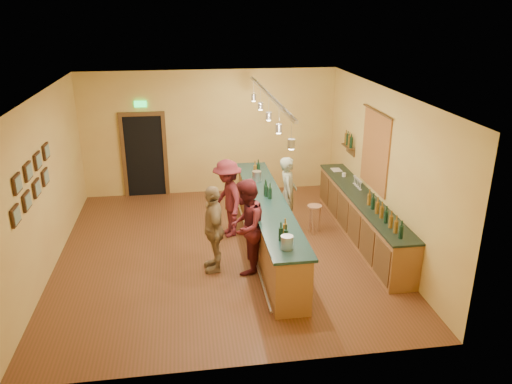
{
  "coord_description": "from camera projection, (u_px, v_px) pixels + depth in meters",
  "views": [
    {
      "loc": [
        -0.66,
        -9.08,
        4.71
      ],
      "look_at": [
        0.71,
        0.2,
        1.16
      ],
      "focal_mm": 35.0,
      "sensor_mm": 36.0,
      "label": 1
    }
  ],
  "objects": [
    {
      "name": "wall_front",
      "position": [
        243.0,
        264.0,
        6.35
      ],
      "size": [
        6.5,
        0.02,
        3.2
      ],
      "primitive_type": "cube",
      "color": "tan",
      "rests_on": "floor"
    },
    {
      "name": "customer_c",
      "position": [
        228.0,
        198.0,
        10.57
      ],
      "size": [
        0.87,
        1.21,
        1.69
      ],
      "primitive_type": "imported",
      "rotation": [
        0.0,
        0.0,
        -1.33
      ],
      "color": "#59191E",
      "rests_on": "floor"
    },
    {
      "name": "wall_back",
      "position": [
        210.0,
        133.0,
        12.83
      ],
      "size": [
        6.5,
        0.02,
        3.2
      ],
      "primitive_type": "cube",
      "color": "tan",
      "rests_on": "floor"
    },
    {
      "name": "pendant_track",
      "position": [
        269.0,
        103.0,
        9.23
      ],
      "size": [
        0.11,
        4.6,
        0.5
      ],
      "color": "silver",
      "rests_on": "ceiling"
    },
    {
      "name": "tasting_bar",
      "position": [
        268.0,
        221.0,
        10.07
      ],
      "size": [
        0.73,
        5.1,
        1.38
      ],
      "color": "brown",
      "rests_on": "floor"
    },
    {
      "name": "floor",
      "position": [
        223.0,
        251.0,
        10.16
      ],
      "size": [
        7.0,
        7.0,
        0.0
      ],
      "primitive_type": "plane",
      "color": "#593619",
      "rests_on": "ground"
    },
    {
      "name": "bartender",
      "position": [
        288.0,
        193.0,
        10.94
      ],
      "size": [
        0.5,
        0.66,
        1.64
      ],
      "primitive_type": "imported",
      "rotation": [
        0.0,
        0.0,
        1.38
      ],
      "color": "gray",
      "rests_on": "floor"
    },
    {
      "name": "wall_right",
      "position": [
        382.0,
        169.0,
        10.04
      ],
      "size": [
        0.02,
        7.0,
        3.2
      ],
      "primitive_type": "cube",
      "color": "tan",
      "rests_on": "floor"
    },
    {
      "name": "customer_b",
      "position": [
        214.0,
        229.0,
        9.18
      ],
      "size": [
        0.45,
        1.0,
        1.67
      ],
      "primitive_type": "imported",
      "rotation": [
        0.0,
        0.0,
        -1.53
      ],
      "color": "#997A51",
      "rests_on": "floor"
    },
    {
      "name": "ceiling",
      "position": [
        219.0,
        93.0,
        9.03
      ],
      "size": [
        6.5,
        7.0,
        0.02
      ],
      "primitive_type": "cube",
      "color": "silver",
      "rests_on": "wall_back"
    },
    {
      "name": "wall_left",
      "position": [
        45.0,
        185.0,
        9.15
      ],
      "size": [
        0.02,
        7.0,
        3.2
      ],
      "primitive_type": "cube",
      "color": "tan",
      "rests_on": "floor"
    },
    {
      "name": "bar_stool",
      "position": [
        314.0,
        212.0,
        10.78
      ],
      "size": [
        0.31,
        0.31,
        0.64
      ],
      "rotation": [
        0.0,
        0.0,
        0.18
      ],
      "color": "#8D583F",
      "rests_on": "floor"
    },
    {
      "name": "back_counter",
      "position": [
        362.0,
        217.0,
        10.56
      ],
      "size": [
        0.6,
        4.55,
        1.27
      ],
      "color": "brown",
      "rests_on": "floor"
    },
    {
      "name": "customer_a",
      "position": [
        246.0,
        227.0,
        9.1
      ],
      "size": [
        0.97,
        1.07,
        1.8
      ],
      "primitive_type": "imported",
      "rotation": [
        0.0,
        0.0,
        -1.97
      ],
      "color": "#59191E",
      "rests_on": "floor"
    },
    {
      "name": "bottle_shelf",
      "position": [
        349.0,
        142.0,
        11.76
      ],
      "size": [
        0.17,
        0.55,
        0.54
      ],
      "color": "#4D3017",
      "rests_on": "wall_right"
    },
    {
      "name": "tapestry",
      "position": [
        375.0,
        151.0,
        10.31
      ],
      "size": [
        0.03,
        1.4,
        1.6
      ],
      "primitive_type": "cube",
      "color": "maroon",
      "rests_on": "wall_right"
    },
    {
      "name": "doorway",
      "position": [
        144.0,
        154.0,
        12.75
      ],
      "size": [
        1.15,
        0.09,
        2.48
      ],
      "color": "black",
      "rests_on": "wall_back"
    },
    {
      "name": "picture_grid",
      "position": [
        33.0,
        180.0,
        8.34
      ],
      "size": [
        0.06,
        2.2,
        0.7
      ],
      "primitive_type": null,
      "color": "#382111",
      "rests_on": "wall_left"
    }
  ]
}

